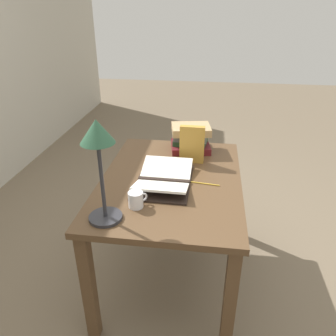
{
  "coord_description": "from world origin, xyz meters",
  "views": [
    {
      "loc": [
        -1.65,
        -0.21,
        1.63
      ],
      "look_at": [
        -0.03,
        0.01,
        0.8
      ],
      "focal_mm": 35.0,
      "sensor_mm": 36.0,
      "label": 1
    }
  ],
  "objects_px": {
    "open_book": "(164,179)",
    "pencil": "(204,183)",
    "book_stack_tall": "(191,138)",
    "book_standing_upright": "(192,144)",
    "reading_lamp": "(98,147)",
    "coffee_mug": "(136,199)"
  },
  "relations": [
    {
      "from": "open_book",
      "to": "pencil",
      "type": "distance_m",
      "value": 0.23
    },
    {
      "from": "book_stack_tall",
      "to": "book_standing_upright",
      "type": "bearing_deg",
      "value": -173.6
    },
    {
      "from": "pencil",
      "to": "reading_lamp",
      "type": "bearing_deg",
      "value": 131.36
    },
    {
      "from": "book_stack_tall",
      "to": "pencil",
      "type": "xyz_separation_m",
      "value": [
        -0.47,
        -0.11,
        -0.08
      ]
    },
    {
      "from": "open_book",
      "to": "pencil",
      "type": "xyz_separation_m",
      "value": [
        0.01,
        -0.23,
        -0.02
      ]
    },
    {
      "from": "book_stack_tall",
      "to": "book_standing_upright",
      "type": "height_order",
      "value": "book_standing_upright"
    },
    {
      "from": "reading_lamp",
      "to": "book_standing_upright",
      "type": "bearing_deg",
      "value": -27.94
    },
    {
      "from": "open_book",
      "to": "book_standing_upright",
      "type": "xyz_separation_m",
      "value": [
        0.28,
        -0.13,
        0.1
      ]
    },
    {
      "from": "reading_lamp",
      "to": "coffee_mug",
      "type": "xyz_separation_m",
      "value": [
        0.12,
        -0.12,
        -0.32
      ]
    },
    {
      "from": "open_book",
      "to": "coffee_mug",
      "type": "height_order",
      "value": "coffee_mug"
    },
    {
      "from": "book_standing_upright",
      "to": "coffee_mug",
      "type": "bearing_deg",
      "value": 157.97
    },
    {
      "from": "open_book",
      "to": "reading_lamp",
      "type": "relative_size",
      "value": 0.93
    },
    {
      "from": "open_book",
      "to": "book_stack_tall",
      "type": "distance_m",
      "value": 0.49
    },
    {
      "from": "open_book",
      "to": "pencil",
      "type": "height_order",
      "value": "open_book"
    },
    {
      "from": "book_standing_upright",
      "to": "pencil",
      "type": "bearing_deg",
      "value": -160.87
    },
    {
      "from": "open_book",
      "to": "book_standing_upright",
      "type": "height_order",
      "value": "book_standing_upright"
    },
    {
      "from": "book_standing_upright",
      "to": "pencil",
      "type": "distance_m",
      "value": 0.31
    },
    {
      "from": "book_standing_upright",
      "to": "pencil",
      "type": "relative_size",
      "value": 1.37
    },
    {
      "from": "book_standing_upright",
      "to": "reading_lamp",
      "type": "distance_m",
      "value": 0.79
    },
    {
      "from": "coffee_mug",
      "to": "pencil",
      "type": "bearing_deg",
      "value": -49.96
    },
    {
      "from": "reading_lamp",
      "to": "pencil",
      "type": "xyz_separation_m",
      "value": [
        0.39,
        -0.44,
        -0.36
      ]
    },
    {
      "from": "pencil",
      "to": "open_book",
      "type": "bearing_deg",
      "value": 91.85
    }
  ]
}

